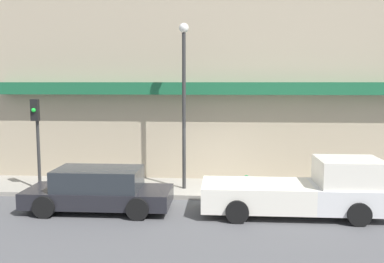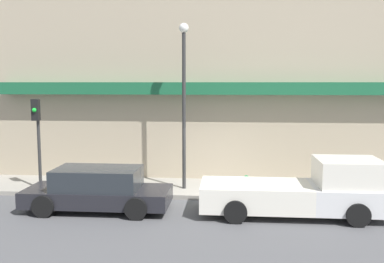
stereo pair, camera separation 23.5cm
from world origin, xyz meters
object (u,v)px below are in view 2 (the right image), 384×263
object	(u,v)px
parked_car	(98,189)
street_lamp	(184,88)
pickup_truck	(305,191)
fire_hydrant	(246,184)
traffic_light	(37,127)

from	to	relation	value
parked_car	street_lamp	xyz separation A→B (m)	(2.61, 2.52, 3.30)
pickup_truck	fire_hydrant	xyz separation A→B (m)	(-1.76, 2.17, -0.33)
street_lamp	traffic_light	world-z (taller)	street_lamp
pickup_truck	fire_hydrant	distance (m)	2.81
pickup_truck	parked_car	world-z (taller)	pickup_truck
pickup_truck	fire_hydrant	bearing A→B (deg)	127.53
fire_hydrant	street_lamp	distance (m)	4.25
parked_car	traffic_light	distance (m)	3.88
fire_hydrant	traffic_light	world-z (taller)	traffic_light
pickup_truck	street_lamp	distance (m)	5.79
traffic_light	pickup_truck	bearing A→B (deg)	-11.04
fire_hydrant	traffic_light	size ratio (longest dim) A/B	0.18
fire_hydrant	traffic_light	xyz separation A→B (m)	(-7.83, -0.29, 2.06)
pickup_truck	street_lamp	world-z (taller)	street_lamp
pickup_truck	parked_car	distance (m)	6.73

